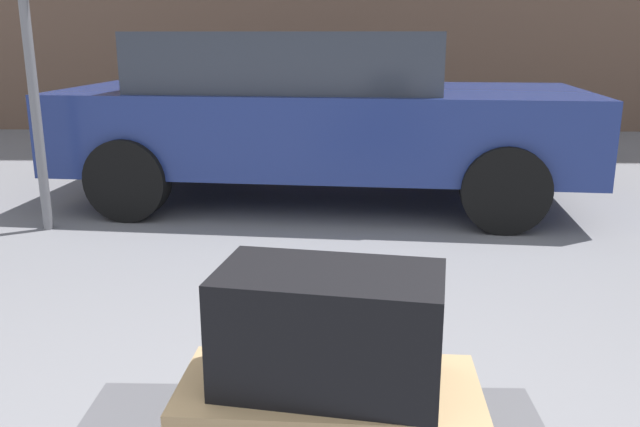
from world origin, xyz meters
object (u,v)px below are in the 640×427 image
object	(u,v)px
parked_car	(316,112)
bollard_kerb_near	(598,134)
no_parking_sign	(27,33)
suitcase_olive_center	(332,397)
duffel_bag_black_topmost_pile	(329,329)

from	to	relation	value
parked_car	bollard_kerb_near	size ratio (longest dim) A/B	6.80
no_parking_sign	suitcase_olive_center	bearing A→B (deg)	-55.17
bollard_kerb_near	no_parking_sign	bearing A→B (deg)	-151.72
duffel_bag_black_topmost_pile	parked_car	distance (m)	4.40
suitcase_olive_center	bollard_kerb_near	distance (m)	6.47
suitcase_olive_center	no_parking_sign	world-z (taller)	no_parking_sign
parked_car	bollard_kerb_near	bearing A→B (deg)	29.11
suitcase_olive_center	parked_car	xyz separation A→B (m)	(-0.17, 4.06, 0.32)
suitcase_olive_center	no_parking_sign	xyz separation A→B (m)	(-2.13, 3.07, 0.96)
duffel_bag_black_topmost_pile	bollard_kerb_near	distance (m)	6.79
duffel_bag_black_topmost_pile	suitcase_olive_center	bearing A→B (deg)	98.82
bollard_kerb_near	duffel_bag_black_topmost_pile	bearing A→B (deg)	-115.48
duffel_bag_black_topmost_pile	parked_car	xyz separation A→B (m)	(-0.17, 4.40, -0.04)
parked_car	suitcase_olive_center	bearing A→B (deg)	-87.60
suitcase_olive_center	parked_car	world-z (taller)	parked_car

